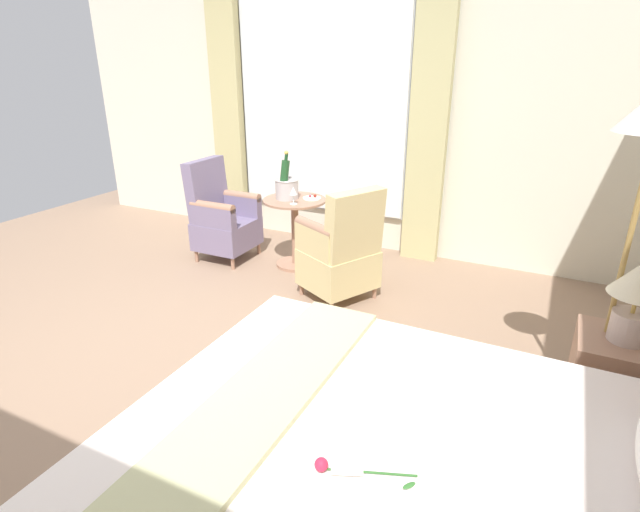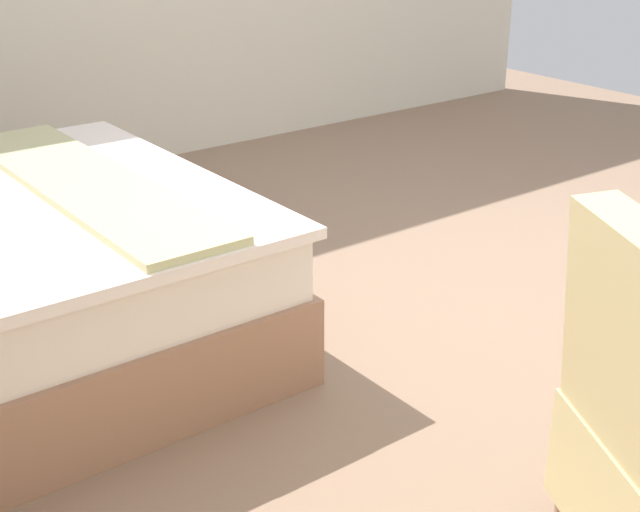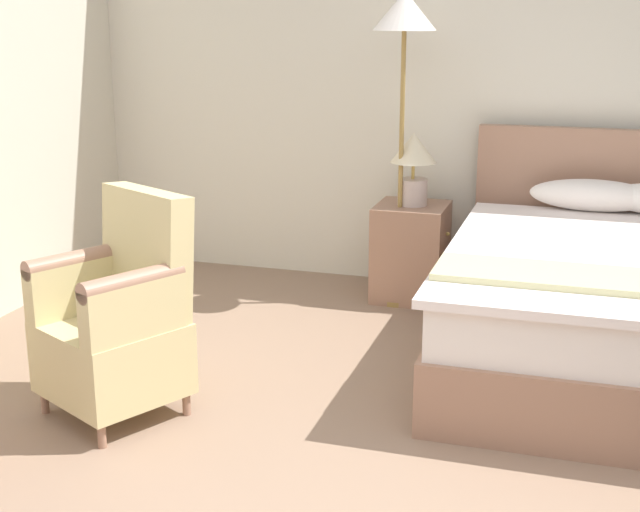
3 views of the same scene
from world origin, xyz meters
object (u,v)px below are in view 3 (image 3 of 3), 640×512
at_px(nightstand, 411,252).
at_px(armchair_by_window, 119,322).
at_px(bedside_lamp, 413,160).
at_px(bed, 627,303).
at_px(floor_lamp_brass, 404,40).

xyz_separation_m(nightstand, armchair_by_window, (-0.89, -1.97, 0.13)).
bearing_deg(nightstand, armchair_by_window, -114.25).
relative_size(nightstand, bedside_lamp, 1.35).
distance_m(bed, armchair_by_window, 2.45).
height_order(nightstand, armchair_by_window, armchair_by_window).
bearing_deg(floor_lamp_brass, bed, -27.42).
bearing_deg(armchair_by_window, floor_lamp_brass, 66.27).
xyz_separation_m(bedside_lamp, armchair_by_window, (-0.89, -1.97, -0.44)).
relative_size(floor_lamp_brass, armchair_by_window, 1.86).
height_order(nightstand, floor_lamp_brass, floor_lamp_brass).
bearing_deg(bed, floor_lamp_brass, 152.58).
xyz_separation_m(nightstand, bedside_lamp, (-0.00, 0.00, 0.57)).
xyz_separation_m(floor_lamp_brass, armchair_by_window, (-0.83, -1.88, -1.14)).
distance_m(bedside_lamp, floor_lamp_brass, 0.70).
height_order(bed, bedside_lamp, bed).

